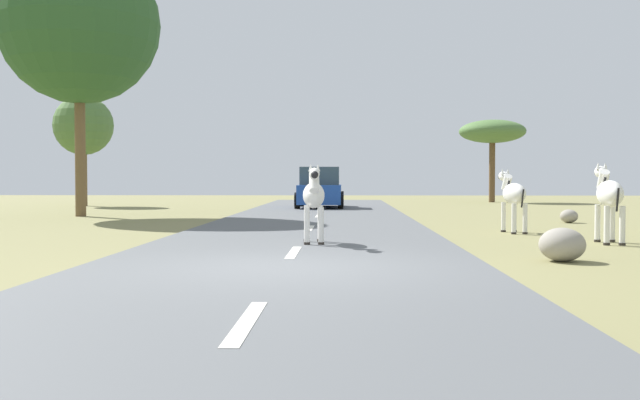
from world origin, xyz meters
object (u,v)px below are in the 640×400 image
at_px(tree_4, 83,126).
at_px(zebra_0, 314,196).
at_px(zebra_2, 513,194).
at_px(rock_1, 569,216).
at_px(tree_5, 79,24).
at_px(zebra_1, 609,195).
at_px(tree_3, 492,132).
at_px(rock_0, 562,245).
at_px(car_0, 320,189).

bearing_deg(tree_4, zebra_0, -59.50).
bearing_deg(zebra_2, rock_1, 49.76).
relative_size(zebra_0, tree_5, 0.17).
distance_m(zebra_1, tree_3, 25.41).
bearing_deg(zebra_1, tree_5, 151.44).
xyz_separation_m(tree_5, rock_1, (15.71, -3.12, -6.40)).
bearing_deg(tree_5, tree_4, 109.29).
height_order(zebra_1, rock_0, zebra_1).
height_order(zebra_0, tree_5, tree_5).
bearing_deg(zebra_0, rock_0, 144.81).
xyz_separation_m(zebra_1, rock_0, (-1.90, -3.28, -0.72)).
height_order(tree_4, rock_0, tree_4).
height_order(zebra_0, tree_4, tree_4).
distance_m(zebra_1, zebra_2, 3.06).
xyz_separation_m(zebra_1, zebra_2, (-1.28, 2.77, -0.06)).
distance_m(car_0, tree_3, 12.92).
height_order(zebra_2, rock_1, zebra_2).
relative_size(tree_4, rock_1, 9.85).
xyz_separation_m(tree_4, rock_1, (18.96, -12.41, -3.59)).
relative_size(car_0, tree_4, 0.83).
height_order(car_0, tree_5, tree_5).
bearing_deg(zebra_0, tree_3, -112.01).
xyz_separation_m(zebra_0, rock_1, (7.22, 7.51, -0.77)).
bearing_deg(rock_1, zebra_1, -100.73).
bearing_deg(tree_3, rock_1, -94.52).
height_order(car_0, tree_4, tree_4).
distance_m(zebra_0, rock_1, 10.45).
height_order(zebra_0, rock_0, zebra_0).
xyz_separation_m(zebra_1, rock_1, (1.28, 6.73, -0.79)).
height_order(tree_3, tree_5, tree_5).
xyz_separation_m(zebra_0, zebra_2, (4.66, 3.56, -0.04)).
distance_m(zebra_2, rock_1, 4.77).
bearing_deg(car_0, tree_3, 43.81).
relative_size(zebra_0, zebra_2, 0.99).
distance_m(zebra_0, tree_5, 14.73).
distance_m(zebra_2, tree_5, 15.97).
height_order(zebra_1, tree_3, tree_3).
bearing_deg(zebra_1, rock_1, 85.03).
xyz_separation_m(zebra_0, zebra_1, (5.94, 0.78, 0.02)).
xyz_separation_m(car_0, tree_3, (9.12, 8.67, 2.97)).
xyz_separation_m(car_0, tree_5, (-8.05, -6.59, 5.75)).
relative_size(zebra_1, rock_0, 2.36).
bearing_deg(rock_0, zebra_2, 84.18).
height_order(car_0, rock_1, car_0).
bearing_deg(rock_1, rock_0, -107.60).
xyz_separation_m(zebra_2, tree_4, (-16.40, 16.37, 2.86)).
relative_size(zebra_2, car_0, 0.38).
relative_size(tree_5, rock_1, 17.67).
bearing_deg(zebra_2, tree_3, 72.48).
height_order(zebra_1, tree_5, tree_5).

